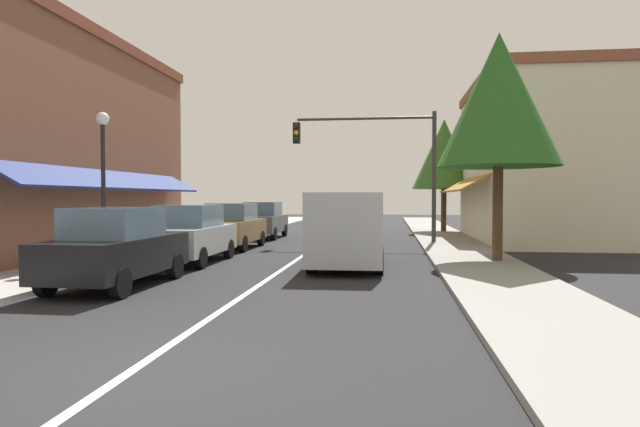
# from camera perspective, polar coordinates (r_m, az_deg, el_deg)

# --- Properties ---
(ground_plane) EXTENTS (80.00, 80.00, 0.00)m
(ground_plane) POSITION_cam_1_polar(r_m,az_deg,el_deg) (23.92, 0.19, -3.09)
(ground_plane) COLOR black
(sidewalk_left) EXTENTS (2.60, 56.00, 0.12)m
(sidewalk_left) POSITION_cam_1_polar(r_m,az_deg,el_deg) (25.19, -12.33, -2.75)
(sidewalk_left) COLOR #A39E99
(sidewalk_left) RESTS_ON ground
(sidewalk_right) EXTENTS (2.60, 56.00, 0.12)m
(sidewalk_right) POSITION_cam_1_polar(r_m,az_deg,el_deg) (23.88, 13.43, -3.00)
(sidewalk_right) COLOR gray
(sidewalk_right) RESTS_ON ground
(lane_center_stripe) EXTENTS (0.14, 52.00, 0.01)m
(lane_center_stripe) POSITION_cam_1_polar(r_m,az_deg,el_deg) (23.92, 0.19, -3.08)
(lane_center_stripe) COLOR silver
(lane_center_stripe) RESTS_ON ground
(storefront_left_block) EXTENTS (5.56, 14.20, 7.74)m
(storefront_left_block) POSITION_cam_1_polar(r_m,az_deg,el_deg) (21.35, -26.69, 6.56)
(storefront_left_block) COLOR brown
(storefront_left_block) RESTS_ON ground
(storefront_right_block) EXTENTS (7.11, 10.20, 7.23)m
(storefront_right_block) POSITION_cam_1_polar(r_m,az_deg,el_deg) (26.59, 22.08, 5.07)
(storefront_right_block) COLOR beige
(storefront_right_block) RESTS_ON ground
(parked_car_nearest_left) EXTENTS (1.82, 4.12, 1.77)m
(parked_car_nearest_left) POSITION_cam_1_polar(r_m,az_deg,el_deg) (12.95, -20.48, -3.36)
(parked_car_nearest_left) COLOR black
(parked_car_nearest_left) RESTS_ON ground
(parked_car_second_left) EXTENTS (1.80, 4.11, 1.77)m
(parked_car_second_left) POSITION_cam_1_polar(r_m,az_deg,el_deg) (17.04, -13.38, -2.11)
(parked_car_second_left) COLOR #B7BABF
(parked_car_second_left) RESTS_ON ground
(parked_car_third_left) EXTENTS (1.80, 4.11, 1.77)m
(parked_car_third_left) POSITION_cam_1_polar(r_m,az_deg,el_deg) (21.48, -9.10, -1.31)
(parked_car_third_left) COLOR brown
(parked_car_third_left) RESTS_ON ground
(parked_car_far_left) EXTENTS (1.81, 4.11, 1.77)m
(parked_car_far_left) POSITION_cam_1_polar(r_m,az_deg,el_deg) (26.85, -5.92, -0.70)
(parked_car_far_left) COLOR #4C5156
(parked_car_far_left) RESTS_ON ground
(van_in_lane) EXTENTS (2.08, 5.22, 2.12)m
(van_in_lane) POSITION_cam_1_polar(r_m,az_deg,el_deg) (15.80, 2.95, -1.39)
(van_in_lane) COLOR #B2B7BC
(van_in_lane) RESTS_ON ground
(traffic_signal_mast_arm) EXTENTS (6.10, 0.50, 5.63)m
(traffic_signal_mast_arm) POSITION_cam_1_polar(r_m,az_deg,el_deg) (23.56, 6.57, 6.35)
(traffic_signal_mast_arm) COLOR #333333
(traffic_signal_mast_arm) RESTS_ON ground
(street_lamp_left_near) EXTENTS (0.36, 0.36, 4.38)m
(street_lamp_left_near) POSITION_cam_1_polar(r_m,az_deg,el_deg) (16.53, -21.70, 5.01)
(street_lamp_left_near) COLOR black
(street_lamp_left_near) RESTS_ON ground
(tree_right_near) EXTENTS (3.59, 3.59, 6.86)m
(tree_right_near) POSITION_cam_1_polar(r_m,az_deg,el_deg) (17.30, 18.15, 11.16)
(tree_right_near) COLOR #4C331E
(tree_right_near) RESTS_ON ground
(tree_right_far) EXTENTS (3.50, 3.50, 6.32)m
(tree_right_far) POSITION_cam_1_polar(r_m,az_deg,el_deg) (31.11, 12.82, 6.04)
(tree_right_far) COLOR #4C331E
(tree_right_far) RESTS_ON ground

